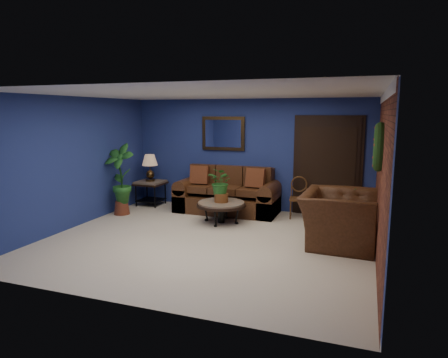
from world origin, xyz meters
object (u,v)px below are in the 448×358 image
(coffee_table, at_px, (221,205))
(end_table, at_px, (151,187))
(table_lamp, at_px, (150,164))
(armchair, at_px, (339,218))
(sofa, at_px, (228,197))
(side_chair, at_px, (299,194))

(coffee_table, height_order, end_table, end_table)
(table_lamp, bearing_deg, coffee_table, -22.66)
(coffee_table, xyz_separation_m, armchair, (2.32, -0.59, 0.08))
(sofa, xyz_separation_m, end_table, (-1.95, -0.03, 0.12))
(sofa, xyz_separation_m, armchair, (2.50, -1.51, 0.11))
(end_table, distance_m, armchair, 4.69)
(side_chair, bearing_deg, table_lamp, 172.71)
(side_chair, relative_size, armchair, 0.63)
(coffee_table, relative_size, end_table, 1.54)
(table_lamp, relative_size, side_chair, 0.71)
(coffee_table, bearing_deg, table_lamp, 157.34)
(sofa, relative_size, side_chair, 2.60)
(end_table, bearing_deg, side_chair, 1.03)
(coffee_table, xyz_separation_m, table_lamp, (-2.13, 0.89, 0.61))
(coffee_table, height_order, side_chair, side_chair)
(sofa, bearing_deg, end_table, -178.98)
(end_table, bearing_deg, coffee_table, -22.66)
(table_lamp, xyz_separation_m, side_chair, (3.52, 0.06, -0.49))
(end_table, xyz_separation_m, side_chair, (3.52, 0.06, 0.04))
(end_table, distance_m, table_lamp, 0.53)
(armchair, bearing_deg, table_lamp, 74.17)
(end_table, bearing_deg, table_lamp, -45.00)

